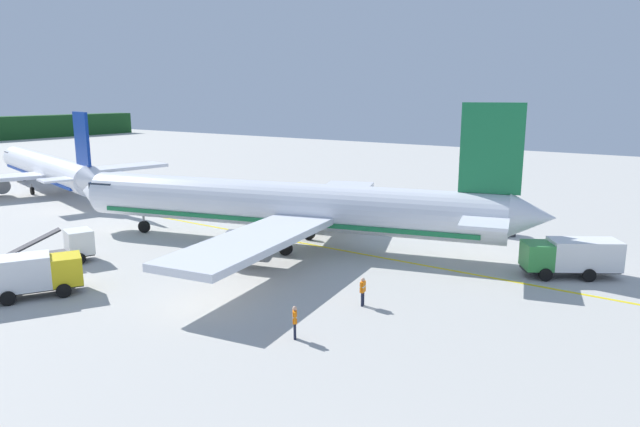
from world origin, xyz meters
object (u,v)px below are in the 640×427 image
object	(u,v)px
service_truck_fuel	(63,248)
cargo_container_near	(502,225)
airliner_foreground	(287,206)
airliner_mid_apron	(48,169)
crew_marshaller	(363,289)
service_truck_baggage	(22,274)
crew_loader_left	(295,320)
service_truck_catering	(571,256)

from	to	relation	value
service_truck_fuel	cargo_container_near	size ratio (longest dim) A/B	2.76
airliner_foreground	cargo_container_near	size ratio (longest dim) A/B	16.15
cargo_container_near	service_truck_fuel	bearing A→B (deg)	138.86
airliner_mid_apron	crew_marshaller	world-z (taller)	airliner_mid_apron
airliner_foreground	crew_marshaller	world-z (taller)	airliner_foreground
service_truck_baggage	crew_loader_left	world-z (taller)	service_truck_baggage
crew_loader_left	airliner_foreground	bearing A→B (deg)	39.43
airliner_foreground	service_truck_catering	bearing A→B (deg)	-76.98
airliner_mid_apron	service_truck_catering	xyz separation A→B (m)	(1.32, -63.37, -1.52)
airliner_mid_apron	cargo_container_near	distance (m)	56.69
cargo_container_near	crew_marshaller	xyz separation A→B (m)	(-22.41, 1.20, 0.14)
airliner_mid_apron	service_truck_catering	bearing A→B (deg)	-88.81
service_truck_fuel	crew_marshaller	bearing A→B (deg)	-77.08
airliner_foreground	service_truck_baggage	world-z (taller)	airliner_foreground
airliner_foreground	service_truck_catering	size ratio (longest dim) A/B	6.22
airliner_mid_apron	service_truck_fuel	xyz separation A→B (m)	(-17.12, -31.47, -1.85)
crew_loader_left	service_truck_baggage	bearing A→B (deg)	105.36
service_truck_fuel	airliner_foreground	bearing A→B (deg)	-38.39
service_truck_fuel	crew_marshaller	size ratio (longest dim) A/B	3.96
airliner_foreground	service_truck_fuel	size ratio (longest dim) A/B	5.86
cargo_container_near	service_truck_catering	bearing A→B (deg)	-140.14
airliner_mid_apron	crew_loader_left	distance (m)	56.94
crew_loader_left	service_truck_fuel	bearing A→B (deg)	87.92
service_truck_fuel	cargo_container_near	world-z (taller)	service_truck_fuel
airliner_foreground	airliner_mid_apron	size ratio (longest dim) A/B	1.12
service_truck_fuel	cargo_container_near	xyz separation A→B (m)	(27.68, -24.18, -0.26)
crew_marshaller	crew_loader_left	world-z (taller)	crew_loader_left
service_truck_baggage	service_truck_catering	world-z (taller)	service_truck_baggage
cargo_container_near	crew_loader_left	distance (m)	28.54
crew_marshaller	crew_loader_left	bearing A→B (deg)	175.82
service_truck_baggage	service_truck_fuel	bearing A→B (deg)	41.12
service_truck_baggage	crew_loader_left	xyz separation A→B (m)	(4.84, -17.60, -0.45)
service_truck_catering	crew_loader_left	world-z (taller)	service_truck_catering
airliner_foreground	crew_loader_left	xyz separation A→B (m)	(-14.36, -11.81, -2.33)
airliner_foreground	service_truck_baggage	xyz separation A→B (m)	(-19.19, 5.79, -1.87)
airliner_mid_apron	cargo_container_near	world-z (taller)	airliner_mid_apron
service_truck_catering	crew_loader_left	bearing A→B (deg)	154.07
crew_marshaller	service_truck_catering	bearing A→B (deg)	-34.11
service_truck_baggage	service_truck_catering	distance (m)	36.16
airliner_foreground	cargo_container_near	bearing A→B (deg)	-43.58
service_truck_catering	cargo_container_near	distance (m)	12.05
service_truck_fuel	crew_marshaller	xyz separation A→B (m)	(5.27, -22.98, -0.12)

